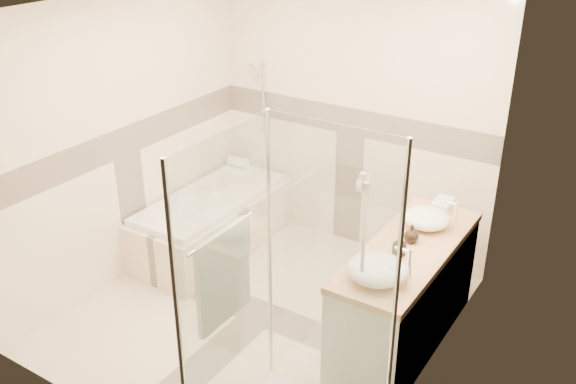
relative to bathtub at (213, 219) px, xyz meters
The scene contains 12 objects.
room 1.57m from the bathtub, 30.53° to the right, with size 2.82×3.02×2.52m.
bathtub is the anchor object (origin of this frame).
vanity 2.18m from the bathtub, ahead, with size 0.58×1.62×0.85m.
shower_enclosure 2.47m from the bathtub, 41.10° to the right, with size 0.96×0.93×2.04m.
vessel_sink_near 2.22m from the bathtub, ahead, with size 0.36×0.36×0.14m, color white.
vessel_sink_far 2.39m from the bathtub, 22.39° to the right, with size 0.41×0.41×0.16m, color white.
faucet_near 2.45m from the bathtub, ahead, with size 0.11×0.03×0.27m.
faucet_far 2.61m from the bathtub, 20.52° to the right, with size 0.13×0.03×0.31m.
amenity_bottle_a 2.28m from the bathtub, 13.37° to the right, with size 0.07×0.07×0.16m, color black.
amenity_bottle_b 2.23m from the bathtub, ahead, with size 0.11×0.11×0.14m, color black.
folded_towels 2.24m from the bathtub, ahead, with size 0.14×0.23×0.07m, color white.
rolled_towel 0.80m from the bathtub, 105.81° to the left, with size 0.11×0.11×0.23m, color white.
Camera 1 is at (2.56, -3.59, 3.23)m, focal length 40.00 mm.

